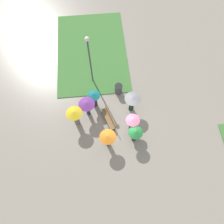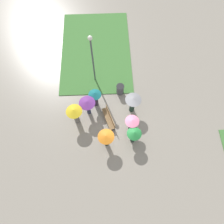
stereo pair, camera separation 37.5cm
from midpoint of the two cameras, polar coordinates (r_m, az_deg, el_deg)
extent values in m
plane|color=gray|center=(16.74, 3.35, -3.67)|extent=(90.00, 90.00, 0.00)
cube|color=#427A38|center=(20.58, -3.67, 15.81)|extent=(9.20, 6.15, 0.06)
cube|color=brown|center=(16.48, -0.32, -1.72)|extent=(1.90, 0.99, 0.05)
cube|color=brown|center=(16.28, 0.27, -1.16)|extent=(1.78, 0.64, 0.45)
cube|color=#232326|center=(17.01, -1.30, 0.39)|extent=(0.20, 0.38, 0.40)
cube|color=#232326|center=(16.40, 0.71, -4.53)|extent=(0.20, 0.38, 0.40)
cylinder|color=#474C51|center=(16.80, -4.31, 12.81)|extent=(0.12, 0.12, 4.67)
sphere|color=white|center=(14.91, -5.00, 18.69)|extent=(0.32, 0.32, 0.32)
cylinder|color=#4C4C51|center=(17.63, 2.74, 5.89)|extent=(0.58, 0.58, 0.91)
cylinder|color=black|center=(17.23, 2.81, 6.68)|extent=(0.63, 0.63, 0.03)
cylinder|color=#2D2333|center=(17.10, -3.64, 2.85)|extent=(0.49, 0.49, 0.96)
sphere|color=beige|center=(16.59, -3.76, 3.78)|extent=(0.20, 0.20, 0.20)
cylinder|color=#4C4C4F|center=(16.35, -3.82, 4.24)|extent=(0.02, 0.02, 0.35)
cone|color=#197075|center=(16.08, -3.88, 4.79)|extent=(0.97, 0.97, 0.28)
cylinder|color=#2D2333|center=(16.21, 5.64, -3.90)|extent=(0.48, 0.48, 1.04)
sphere|color=brown|center=(15.63, 5.84, -3.08)|extent=(0.21, 0.21, 0.21)
cylinder|color=#4C4C4F|center=(15.37, 5.94, -2.69)|extent=(0.02, 0.02, 0.35)
cone|color=pink|center=(15.12, 6.04, -2.29)|extent=(1.00, 1.00, 0.20)
cylinder|color=#1E3328|center=(15.76, -0.79, -7.72)|extent=(0.39, 0.39, 1.04)
sphere|color=brown|center=(15.16, -0.82, -7.01)|extent=(0.22, 0.22, 0.22)
cylinder|color=#4C4C4F|center=(14.89, -0.83, -6.68)|extent=(0.02, 0.02, 0.35)
cone|color=orange|center=(14.63, -0.85, -6.35)|extent=(1.13, 1.13, 0.19)
cylinder|color=#1E3328|center=(16.83, 5.90, 1.39)|extent=(0.39, 0.39, 1.15)
sphere|color=#997051|center=(16.23, 6.12, 2.45)|extent=(0.20, 0.20, 0.20)
cylinder|color=#4C4C4F|center=(15.99, 6.21, 2.90)|extent=(0.02, 0.02, 0.35)
cone|color=gray|center=(15.73, 6.32, 3.41)|extent=(1.18, 1.18, 0.24)
cylinder|color=slate|center=(16.51, -8.64, -1.51)|extent=(0.50, 0.50, 1.18)
sphere|color=beige|center=(15.89, -8.97, -0.52)|extent=(0.19, 0.19, 0.19)
cylinder|color=#4C4C4F|center=(15.65, -9.11, -0.11)|extent=(0.02, 0.02, 0.35)
cone|color=gold|center=(15.38, -9.28, 0.37)|extent=(1.16, 1.16, 0.26)
cylinder|color=#282D47|center=(16.76, -5.51, 0.64)|extent=(0.30, 0.30, 1.06)
sphere|color=beige|center=(16.19, -5.70, 1.61)|extent=(0.22, 0.22, 0.22)
cylinder|color=#4C4C4F|center=(15.94, -5.80, 2.07)|extent=(0.02, 0.02, 0.35)
cone|color=#703389|center=(15.68, -5.89, 2.55)|extent=(1.19, 1.19, 0.23)
cylinder|color=#1E3328|center=(15.96, 6.16, -6.87)|extent=(0.33, 0.33, 0.97)
sphere|color=brown|center=(15.41, 6.37, -6.19)|extent=(0.19, 0.19, 0.19)
cylinder|color=#4C4C4F|center=(15.15, 6.47, -5.86)|extent=(0.02, 0.02, 0.35)
cone|color=#237A38|center=(14.87, 6.59, -5.48)|extent=(1.02, 1.02, 0.25)
camera|label=1|loc=(0.19, -89.32, 1.45)|focal=35.00mm
camera|label=2|loc=(0.19, 90.68, -1.45)|focal=35.00mm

